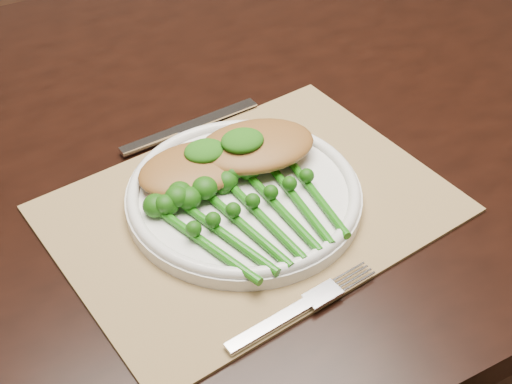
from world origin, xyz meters
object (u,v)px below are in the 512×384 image
object	(u,v)px
dinner_plate	(244,194)
broccolini_bundle	(264,219)
chicken_fillet_left	(194,168)
placemat	(251,209)
dining_table	(257,294)

from	to	relation	value
dinner_plate	broccolini_bundle	xyz separation A→B (m)	(0.00, -0.05, 0.01)
chicken_fillet_left	broccolini_bundle	bearing A→B (deg)	-69.75
dinner_plate	placemat	bearing A→B (deg)	-68.19
dinner_plate	broccolini_bundle	bearing A→B (deg)	-86.02
dining_table	placemat	world-z (taller)	placemat
dining_table	chicken_fillet_left	size ratio (longest dim) A/B	13.24
dining_table	broccolini_bundle	distance (m)	0.46
dining_table	chicken_fillet_left	distance (m)	0.44
dining_table	broccolini_bundle	size ratio (longest dim) A/B	8.08
chicken_fillet_left	broccolini_bundle	xyz separation A→B (m)	(0.05, -0.10, -0.01)
dining_table	broccolini_bundle	xyz separation A→B (m)	(-0.08, -0.22, 0.40)
broccolini_bundle	dinner_plate	bearing A→B (deg)	79.60
placemat	broccolini_bundle	bearing A→B (deg)	-106.39
broccolini_bundle	dining_table	bearing A→B (deg)	56.82
placemat	broccolini_bundle	distance (m)	0.05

